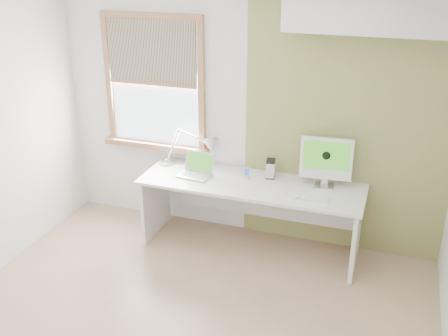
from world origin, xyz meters
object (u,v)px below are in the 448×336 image
at_px(desk, 252,198).
at_px(imac, 326,159).
at_px(desk_lamp, 203,147).
at_px(laptop, 197,170).
at_px(external_drive, 271,169).

xyz_separation_m(desk, imac, (0.69, 0.11, 0.47)).
xyz_separation_m(desk_lamp, imac, (1.29, -0.08, 0.06)).
relative_size(laptop, imac, 0.69).
height_order(desk, imac, imac).
bearing_deg(desk, imac, 9.47).
height_order(external_drive, imac, imac).
bearing_deg(external_drive, imac, -2.86).
distance_m(desk, laptop, 0.63).
bearing_deg(desk_lamp, desk, -17.71).
bearing_deg(laptop, imac, 7.28).
relative_size(desk, laptop, 6.40).
bearing_deg(laptop, desk_lamp, 95.88).
bearing_deg(desk, external_drive, 44.94).
bearing_deg(desk, desk_lamp, 162.29).
distance_m(desk, imac, 0.84).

